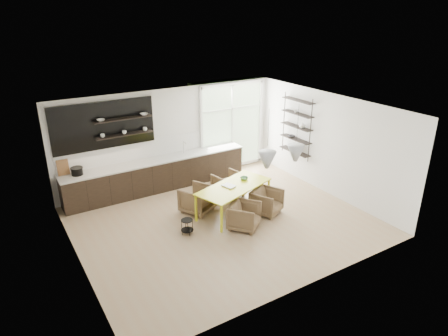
{
  "coord_description": "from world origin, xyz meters",
  "views": [
    {
      "loc": [
        -4.62,
        -7.59,
        5.07
      ],
      "look_at": [
        0.41,
        0.6,
        1.17
      ],
      "focal_mm": 32.0,
      "sensor_mm": 36.0,
      "label": 1
    }
  ],
  "objects_px": {
    "armchair_back_left": "(197,199)",
    "armchair_front_right": "(267,202)",
    "dining_table": "(234,188)",
    "armchair_back_right": "(228,185)",
    "wire_stool": "(187,225)",
    "armchair_front_left": "(244,216)"
  },
  "relations": [
    {
      "from": "armchair_back_left",
      "to": "armchair_front_right",
      "type": "distance_m",
      "value": 1.84
    },
    {
      "from": "dining_table",
      "to": "armchair_back_right",
      "type": "bearing_deg",
      "value": 47.72
    },
    {
      "from": "armchair_back_right",
      "to": "armchair_front_right",
      "type": "height_order",
      "value": "armchair_back_right"
    },
    {
      "from": "armchair_front_right",
      "to": "wire_stool",
      "type": "xyz_separation_m",
      "value": [
        -2.25,
        0.15,
        -0.09
      ]
    },
    {
      "from": "armchair_back_left",
      "to": "wire_stool",
      "type": "bearing_deg",
      "value": 22.29
    },
    {
      "from": "dining_table",
      "to": "armchair_front_left",
      "type": "relative_size",
      "value": 3.17
    },
    {
      "from": "armchair_front_left",
      "to": "wire_stool",
      "type": "relative_size",
      "value": 1.89
    },
    {
      "from": "armchair_back_right",
      "to": "wire_stool",
      "type": "relative_size",
      "value": 2.02
    },
    {
      "from": "dining_table",
      "to": "armchair_front_left",
      "type": "bearing_deg",
      "value": -123.26
    },
    {
      "from": "dining_table",
      "to": "wire_stool",
      "type": "relative_size",
      "value": 5.99
    },
    {
      "from": "dining_table",
      "to": "armchair_front_left",
      "type": "distance_m",
      "value": 0.93
    },
    {
      "from": "armchair_front_left",
      "to": "wire_stool",
      "type": "distance_m",
      "value": 1.41
    },
    {
      "from": "armchair_back_right",
      "to": "wire_stool",
      "type": "bearing_deg",
      "value": 22.66
    },
    {
      "from": "armchair_back_right",
      "to": "armchair_front_right",
      "type": "relative_size",
      "value": 1.06
    },
    {
      "from": "dining_table",
      "to": "wire_stool",
      "type": "xyz_separation_m",
      "value": [
        -1.54,
        -0.34,
        -0.46
      ]
    },
    {
      "from": "armchair_back_left",
      "to": "armchair_front_right",
      "type": "xyz_separation_m",
      "value": [
        1.5,
        -1.05,
        -0.02
      ]
    },
    {
      "from": "armchair_back_left",
      "to": "wire_stool",
      "type": "relative_size",
      "value": 2.03
    },
    {
      "from": "armchair_front_right",
      "to": "wire_stool",
      "type": "height_order",
      "value": "armchair_front_right"
    },
    {
      "from": "armchair_front_left",
      "to": "wire_stool",
      "type": "xyz_separation_m",
      "value": [
        -1.33,
        0.48,
        -0.08
      ]
    },
    {
      "from": "armchair_front_left",
      "to": "armchair_front_right",
      "type": "xyz_separation_m",
      "value": [
        0.92,
        0.32,
        0.0
      ]
    },
    {
      "from": "armchair_front_right",
      "to": "dining_table",
      "type": "bearing_deg",
      "value": 118.9
    },
    {
      "from": "armchair_front_left",
      "to": "dining_table",
      "type": "bearing_deg",
      "value": 36.79
    }
  ]
}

